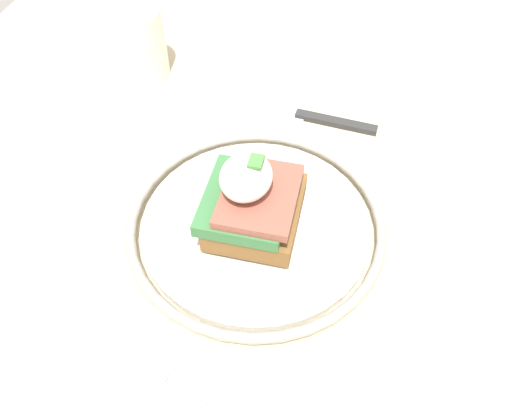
# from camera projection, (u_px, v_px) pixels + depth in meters

# --- Properties ---
(dining_table) EXTENTS (1.05, 0.90, 0.76)m
(dining_table) POSITION_uv_depth(u_px,v_px,m) (256.00, 260.00, 0.59)
(dining_table) COLOR #C6B28E
(dining_table) RESTS_ON ground_plane
(plate) EXTENTS (0.25, 0.25, 0.02)m
(plate) POSITION_uv_depth(u_px,v_px,m) (256.00, 223.00, 0.48)
(plate) COLOR silver
(plate) RESTS_ON dining_table
(sandwich) EXTENTS (0.10, 0.08, 0.08)m
(sandwich) POSITION_uv_depth(u_px,v_px,m) (255.00, 201.00, 0.45)
(sandwich) COLOR brown
(sandwich) RESTS_ON plate
(fork) EXTENTS (0.05, 0.14, 0.00)m
(fork) POSITION_uv_depth(u_px,v_px,m) (193.00, 405.00, 0.37)
(fork) COLOR silver
(fork) RESTS_ON dining_table
(knife) EXTENTS (0.03, 0.21, 0.01)m
(knife) POSITION_uv_depth(u_px,v_px,m) (302.00, 116.00, 0.58)
(knife) COLOR #2D2D2D
(knife) RESTS_ON dining_table
(cup) EXTENTS (0.08, 0.08, 0.09)m
(cup) POSITION_uv_depth(u_px,v_px,m) (131.00, 42.00, 0.61)
(cup) COLOR white
(cup) RESTS_ON dining_table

